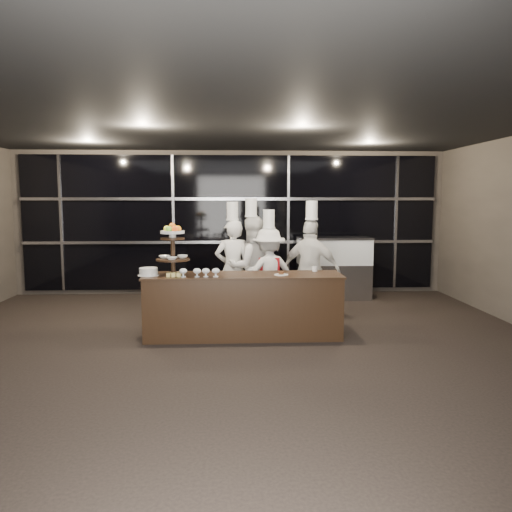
{
  "coord_description": "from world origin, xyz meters",
  "views": [
    {
      "loc": [
        0.01,
        -5.54,
        2.0
      ],
      "look_at": [
        0.37,
        1.86,
        1.15
      ],
      "focal_mm": 35.0,
      "sensor_mm": 36.0,
      "label": 1
    }
  ],
  "objects_px": {
    "display_stand": "(173,246)",
    "chef_b": "(251,266)",
    "buffet_counter": "(243,305)",
    "layer_cake": "(148,272)",
    "chef_a": "(233,267)",
    "display_case": "(334,265)",
    "chef_c": "(269,273)",
    "chef_d": "(311,270)"
  },
  "relations": [
    {
      "from": "layer_cake",
      "to": "chef_a",
      "type": "relative_size",
      "value": 0.15
    },
    {
      "from": "chef_b",
      "to": "display_stand",
      "type": "bearing_deg",
      "value": -133.27
    },
    {
      "from": "chef_d",
      "to": "chef_b",
      "type": "bearing_deg",
      "value": 160.68
    },
    {
      "from": "buffet_counter",
      "to": "layer_cake",
      "type": "relative_size",
      "value": 9.47
    },
    {
      "from": "buffet_counter",
      "to": "chef_d",
      "type": "distance_m",
      "value": 1.49
    },
    {
      "from": "layer_cake",
      "to": "chef_a",
      "type": "xyz_separation_m",
      "value": [
        1.2,
        1.29,
        -0.12
      ]
    },
    {
      "from": "buffet_counter",
      "to": "chef_a",
      "type": "bearing_deg",
      "value": 96.81
    },
    {
      "from": "display_stand",
      "to": "layer_cake",
      "type": "height_order",
      "value": "display_stand"
    },
    {
      "from": "display_case",
      "to": "chef_b",
      "type": "height_order",
      "value": "chef_b"
    },
    {
      "from": "display_stand",
      "to": "layer_cake",
      "type": "xyz_separation_m",
      "value": [
        -0.34,
        -0.05,
        -0.37
      ]
    },
    {
      "from": "layer_cake",
      "to": "chef_d",
      "type": "relative_size",
      "value": 0.15
    },
    {
      "from": "chef_d",
      "to": "chef_a",
      "type": "bearing_deg",
      "value": 165.04
    },
    {
      "from": "chef_a",
      "to": "chef_c",
      "type": "xyz_separation_m",
      "value": [
        0.59,
        -0.2,
        -0.08
      ]
    },
    {
      "from": "chef_c",
      "to": "chef_d",
      "type": "relative_size",
      "value": 0.93
    },
    {
      "from": "buffet_counter",
      "to": "layer_cake",
      "type": "distance_m",
      "value": 1.44
    },
    {
      "from": "chef_b",
      "to": "chef_c",
      "type": "distance_m",
      "value": 0.36
    },
    {
      "from": "layer_cake",
      "to": "display_case",
      "type": "bearing_deg",
      "value": 40.83
    },
    {
      "from": "display_stand",
      "to": "chef_b",
      "type": "distance_m",
      "value": 1.76
    },
    {
      "from": "display_stand",
      "to": "display_case",
      "type": "distance_m",
      "value": 4.03
    },
    {
      "from": "display_stand",
      "to": "chef_a",
      "type": "xyz_separation_m",
      "value": [
        0.85,
        1.24,
        -0.48
      ]
    },
    {
      "from": "display_stand",
      "to": "chef_a",
      "type": "height_order",
      "value": "chef_a"
    },
    {
      "from": "display_stand",
      "to": "layer_cake",
      "type": "bearing_deg",
      "value": -171.73
    },
    {
      "from": "display_case",
      "to": "chef_d",
      "type": "distance_m",
      "value": 2.0
    },
    {
      "from": "layer_cake",
      "to": "buffet_counter",
      "type": "bearing_deg",
      "value": 2.13
    },
    {
      "from": "chef_a",
      "to": "display_stand",
      "type": "bearing_deg",
      "value": -124.49
    },
    {
      "from": "display_stand",
      "to": "chef_a",
      "type": "distance_m",
      "value": 1.58
    },
    {
      "from": "display_stand",
      "to": "chef_b",
      "type": "relative_size",
      "value": 0.37
    },
    {
      "from": "chef_c",
      "to": "buffet_counter",
      "type": "bearing_deg",
      "value": -113.19
    },
    {
      "from": "display_case",
      "to": "chef_c",
      "type": "relative_size",
      "value": 0.79
    },
    {
      "from": "display_case",
      "to": "chef_a",
      "type": "bearing_deg",
      "value": -143.59
    },
    {
      "from": "chef_b",
      "to": "chef_d",
      "type": "distance_m",
      "value": 1.02
    },
    {
      "from": "display_stand",
      "to": "chef_c",
      "type": "bearing_deg",
      "value": 35.7
    },
    {
      "from": "buffet_counter",
      "to": "display_stand",
      "type": "relative_size",
      "value": 3.81
    },
    {
      "from": "layer_cake",
      "to": "chef_b",
      "type": "xyz_separation_m",
      "value": [
        1.51,
        1.29,
        -0.11
      ]
    },
    {
      "from": "display_case",
      "to": "display_stand",
      "type": "bearing_deg",
      "value": -136.48
    },
    {
      "from": "buffet_counter",
      "to": "chef_a",
      "type": "xyz_separation_m",
      "value": [
        -0.15,
        1.24,
        0.39
      ]
    },
    {
      "from": "chef_c",
      "to": "chef_d",
      "type": "distance_m",
      "value": 0.7
    },
    {
      "from": "layer_cake",
      "to": "chef_d",
      "type": "bearing_deg",
      "value": 21.02
    },
    {
      "from": "buffet_counter",
      "to": "display_stand",
      "type": "height_order",
      "value": "display_stand"
    },
    {
      "from": "display_stand",
      "to": "display_case",
      "type": "xyz_separation_m",
      "value": [
        2.89,
        2.74,
        -0.65
      ]
    },
    {
      "from": "chef_a",
      "to": "chef_d",
      "type": "distance_m",
      "value": 1.32
    },
    {
      "from": "layer_cake",
      "to": "chef_d",
      "type": "distance_m",
      "value": 2.65
    }
  ]
}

